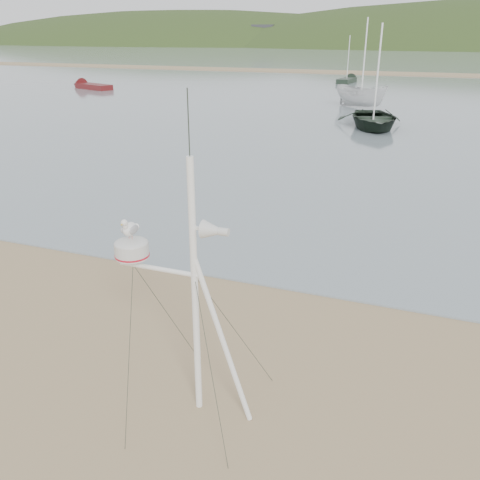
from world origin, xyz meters
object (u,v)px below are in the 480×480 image
(boat_dark, at_px, (377,81))
(sailboat_dark_mid, at_px, (350,80))
(mast_rig, at_px, (192,344))
(boat_white, at_px, (363,76))
(dinghy_red_far, at_px, (86,86))

(boat_dark, relative_size, sailboat_dark_mid, 0.99)
(boat_dark, bearing_deg, mast_rig, -103.76)
(boat_dark, distance_m, boat_white, 8.78)
(mast_rig, bearing_deg, sailboat_dark_mid, 97.09)
(mast_rig, bearing_deg, boat_white, 94.24)
(boat_dark, relative_size, dinghy_red_far, 0.89)
(sailboat_dark_mid, bearing_deg, boat_dark, -78.00)
(boat_dark, height_order, boat_white, boat_dark)
(mast_rig, xyz_separation_m, boat_white, (-2.55, 34.31, 1.18))
(dinghy_red_far, bearing_deg, boat_white, -9.74)
(boat_dark, relative_size, boat_white, 1.19)
(mast_rig, xyz_separation_m, boat_dark, (-0.56, 25.77, 1.61))
(boat_white, relative_size, sailboat_dark_mid, 0.83)
(boat_white, height_order, sailboat_dark_mid, sailboat_dark_mid)
(mast_rig, height_order, dinghy_red_far, mast_rig)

